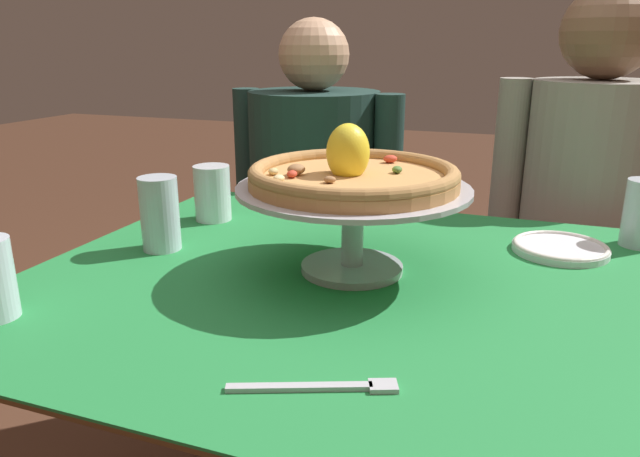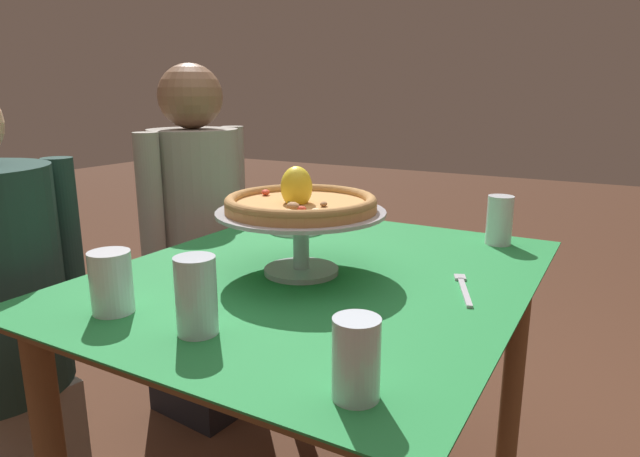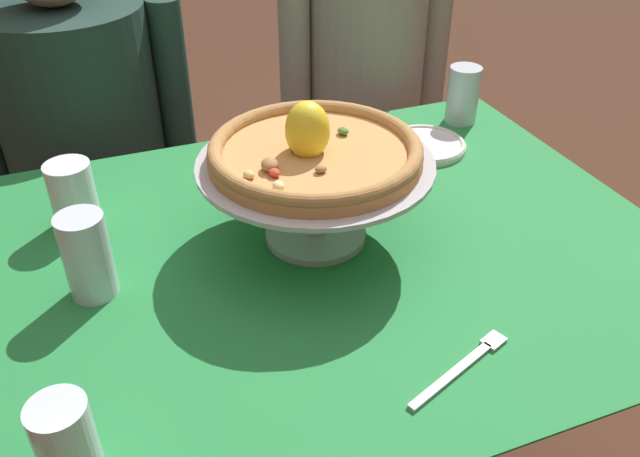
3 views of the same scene
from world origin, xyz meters
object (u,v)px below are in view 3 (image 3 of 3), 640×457
object	(u,v)px
pizza_stand	(315,182)
pizza	(314,150)
dinner_fork	(464,365)
diner_left	(92,169)
side_plate	(425,145)
diner_right	(363,126)
water_glass_back_right	(463,98)
water_glass_side_left	(88,261)
water_glass_back_left	(74,199)
water_glass_front_left	(68,448)

from	to	relation	value
pizza_stand	pizza	world-z (taller)	pizza
pizza_stand	dinner_fork	size ratio (longest dim) A/B	2.07
dinner_fork	diner_left	xyz separation A→B (m)	(-0.41, 1.06, -0.17)
side_plate	diner_right	world-z (taller)	diner_right
water_glass_back_right	dinner_fork	bearing A→B (deg)	-120.67
dinner_fork	diner_right	bearing A→B (deg)	72.59
water_glass_side_left	side_plate	world-z (taller)	water_glass_side_left
pizza_stand	diner_right	size ratio (longest dim) A/B	0.30
water_glass_back_left	water_glass_back_right	size ratio (longest dim) A/B	0.93
pizza	water_glass_back_left	size ratio (longest dim) A/B	2.86
pizza	water_glass_back_left	distance (m)	0.43
water_glass_back_left	diner_left	size ratio (longest dim) A/B	0.10
pizza	water_glass_back_right	world-z (taller)	pizza
pizza_stand	water_glass_side_left	xyz separation A→B (m)	(-0.36, -0.02, -0.05)
water_glass_back_left	side_plate	bearing A→B (deg)	2.82
pizza_stand	diner_left	distance (m)	0.83
pizza_stand	water_glass_back_right	bearing A→B (deg)	33.53
diner_left	water_glass_side_left	bearing A→B (deg)	-92.28
pizza_stand	side_plate	bearing A→B (deg)	33.71
water_glass_front_left	pizza	bearing A→B (deg)	39.47
water_glass_front_left	dinner_fork	xyz separation A→B (m)	(0.49, -0.01, -0.05)
water_glass_back_left	diner_left	xyz separation A→B (m)	(0.04, 0.52, -0.22)
water_glass_side_left	side_plate	distance (m)	0.73
pizza	water_glass_side_left	world-z (taller)	pizza
dinner_fork	diner_left	distance (m)	1.15
pizza	dinner_fork	world-z (taller)	pizza
water_glass_side_left	water_glass_front_left	bearing A→B (deg)	-98.95
water_glass_front_left	dinner_fork	distance (m)	0.49
pizza_stand	diner_left	size ratio (longest dim) A/B	0.32
water_glass_front_left	diner_right	world-z (taller)	diner_right
water_glass_back_right	side_plate	distance (m)	0.17
pizza_stand	diner_left	world-z (taller)	diner_left
diner_left	diner_right	world-z (taller)	diner_right
water_glass_back_left	water_glass_front_left	distance (m)	0.53
pizza	diner_left	xyz separation A→B (m)	(-0.33, 0.70, -0.33)
dinner_fork	diner_right	size ratio (longest dim) A/B	0.15
water_glass_front_left	water_glass_back_right	bearing A→B (deg)	36.37
dinner_fork	diner_left	world-z (taller)	diner_left
pizza_stand	water_glass_front_left	xyz separation A→B (m)	(-0.41, -0.34, -0.06)
water_glass_front_left	side_plate	world-z (taller)	water_glass_front_left
dinner_fork	water_glass_back_right	bearing A→B (deg)	59.33
pizza	water_glass_back_left	world-z (taller)	pizza
water_glass_back_left	side_plate	distance (m)	0.70
water_glass_back_left	diner_right	size ratio (longest dim) A/B	0.09
water_glass_back_right	water_glass_back_left	bearing A→B (deg)	-171.51
diner_right	dinner_fork	bearing A→B (deg)	-107.41
pizza	side_plate	distance (m)	0.43
pizza	water_glass_back_right	bearing A→B (deg)	33.44
pizza	side_plate	size ratio (longest dim) A/B	1.99
dinner_fork	side_plate	bearing A→B (deg)	66.08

